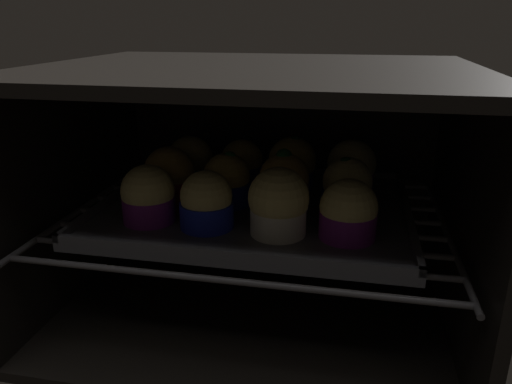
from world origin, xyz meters
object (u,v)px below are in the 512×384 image
(muffin_row0_col0, at_px, (148,197))
(muffin_row1_col2, at_px, (284,183))
(muffin_row0_col3, at_px, (348,213))
(muffin_row2_col1, at_px, (242,165))
(muffin_row2_col2, at_px, (292,165))
(muffin_row2_col3, at_px, (351,168))
(muffin_row1_col1, at_px, (227,181))
(muffin_row0_col2, at_px, (278,204))
(muffin_row2_col0, at_px, (190,162))
(muffin_row0_col1, at_px, (207,203))
(muffin_row1_col0, at_px, (169,176))
(baking_tray, at_px, (256,208))
(muffin_row1_col3, at_px, (347,188))

(muffin_row0_col0, height_order, muffin_row1_col2, muffin_row1_col2)
(muffin_row0_col0, relative_size, muffin_row1_col2, 0.89)
(muffin_row0_col3, xyz_separation_m, muffin_row2_col1, (-0.18, 0.18, -0.00))
(muffin_row2_col2, height_order, muffin_row2_col3, muffin_row2_col2)
(muffin_row0_col0, relative_size, muffin_row1_col1, 0.99)
(muffin_row0_col0, relative_size, muffin_row2_col2, 0.91)
(muffin_row0_col2, xyz_separation_m, muffin_row2_col2, (-0.01, 0.18, -0.00))
(muffin_row2_col0, distance_m, muffin_row2_col1, 0.09)
(muffin_row0_col0, bearing_deg, muffin_row1_col1, 44.05)
(muffin_row0_col1, height_order, muffin_row1_col2, muffin_row1_col2)
(muffin_row0_col3, distance_m, muffin_row2_col0, 0.32)
(muffin_row0_col2, relative_size, muffin_row2_col2, 1.02)
(muffin_row1_col0, height_order, muffin_row2_col0, muffin_row1_col0)
(baking_tray, distance_m, muffin_row2_col1, 0.11)
(muffin_row1_col3, height_order, muffin_row2_col3, muffin_row2_col3)
(baking_tray, xyz_separation_m, muffin_row1_col2, (0.04, -0.00, 0.04))
(muffin_row0_col3, bearing_deg, muffin_row1_col3, 92.71)
(muffin_row2_col3, bearing_deg, muffin_row0_col3, -90.11)
(muffin_row1_col1, bearing_deg, muffin_row2_col3, 27.30)
(muffin_row1_col0, distance_m, muffin_row1_col3, 0.27)
(muffin_row0_col3, height_order, muffin_row1_col3, muffin_row1_col3)
(muffin_row0_col1, distance_m, muffin_row2_col0, 0.19)
(muffin_row1_col0, relative_size, muffin_row2_col3, 0.97)
(muffin_row0_col3, relative_size, muffin_row1_col1, 0.96)
(muffin_row1_col1, xyz_separation_m, muffin_row1_col3, (0.18, -0.00, 0.00))
(muffin_row0_col1, bearing_deg, muffin_row0_col3, 0.80)
(muffin_row0_col2, distance_m, muffin_row1_col1, 0.13)
(muffin_row0_col1, bearing_deg, muffin_row1_col2, 44.55)
(baking_tray, bearing_deg, muffin_row0_col1, -118.28)
(muffin_row0_col0, relative_size, muffin_row2_col3, 0.94)
(muffin_row0_col0, relative_size, muffin_row1_col0, 0.96)
(muffin_row0_col1, distance_m, muffin_row1_col0, 0.12)
(muffin_row0_col2, height_order, muffin_row1_col0, muffin_row0_col2)
(baking_tray, distance_m, muffin_row1_col2, 0.06)
(muffin_row2_col3, bearing_deg, muffin_row2_col1, -179.64)
(muffin_row1_col3, bearing_deg, muffin_row1_col0, 179.34)
(muffin_row1_col3, height_order, muffin_row2_col0, muffin_row1_col3)
(baking_tray, height_order, muffin_row2_col3, muffin_row2_col3)
(muffin_row0_col1, bearing_deg, muffin_row2_col3, 44.65)
(muffin_row1_col2, distance_m, muffin_row2_col2, 0.09)
(muffin_row0_col1, bearing_deg, muffin_row1_col3, 25.94)
(muffin_row0_col1, height_order, muffin_row1_col1, muffin_row1_col1)
(muffin_row0_col2, xyz_separation_m, muffin_row1_col0, (-0.18, 0.09, -0.00))
(muffin_row1_col1, relative_size, muffin_row2_col2, 0.93)
(muffin_row0_col0, xyz_separation_m, muffin_row2_col0, (0.00, 0.17, -0.00))
(muffin_row0_col1, relative_size, muffin_row2_col1, 1.02)
(muffin_row1_col3, xyz_separation_m, muffin_row2_col0, (-0.26, 0.09, -0.00))
(muffin_row2_col2, distance_m, muffin_row2_col3, 0.09)
(muffin_row1_col2, bearing_deg, baking_tray, 178.30)
(muffin_row1_col0, bearing_deg, muffin_row1_col3, -0.66)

